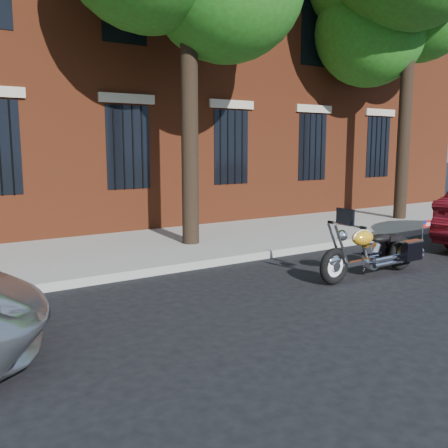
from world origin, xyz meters
TOP-DOWN VIEW (x-y plane):
  - ground at (0.00, 0.00)m, footprint 120.00×120.00m
  - curb at (0.00, 1.38)m, footprint 40.00×0.16m
  - sidewalk at (0.00, 3.26)m, footprint 40.00×3.60m
  - building at (0.00, 10.06)m, footprint 26.00×10.08m
  - tree_right at (7.42, 2.96)m, footprint 4.12×3.92m
  - motorcycle at (2.06, -0.78)m, footprint 2.44×0.71m

SIDE VIEW (x-z plane):
  - ground at x=0.00m, z-range 0.00..0.00m
  - curb at x=0.00m, z-range 0.00..0.15m
  - sidewalk at x=0.00m, z-range 0.00..0.15m
  - motorcycle at x=2.06m, z-range -0.20..1.03m
  - building at x=0.00m, z-range 0.00..12.00m
  - tree_right at x=7.42m, z-range 1.91..10.45m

